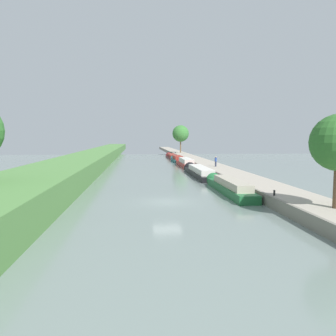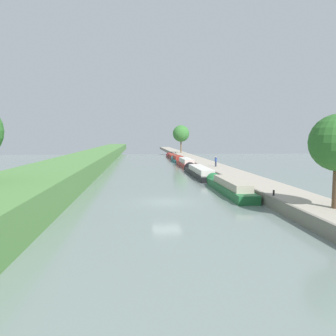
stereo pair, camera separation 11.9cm
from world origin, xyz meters
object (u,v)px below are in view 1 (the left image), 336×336
Objects in this scene: narrowboat_black at (198,172)px; narrowboat_red at (185,163)px; narrowboat_maroon at (171,156)px; mooring_bollard_near at (274,193)px; mooring_bollard_far at (175,153)px; narrowboat_green at (228,186)px; person_walking at (216,161)px; narrowboat_teal at (177,159)px.

narrowboat_red is at bearing 89.00° from narrowboat_black.
mooring_bollard_near is at bearing -88.29° from narrowboat_maroon.
mooring_bollard_far is (0.00, 69.76, 0.00)m from mooring_bollard_near.
narrowboat_black is at bearing -92.50° from mooring_bollard_far.
narrowboat_maroon is 7.00m from mooring_bollard_far.
mooring_bollard_near is (1.76, -7.28, 0.53)m from narrowboat_green.
mooring_bollard_far is at bearing 87.50° from narrowboat_black.
narrowboat_black is 36.15× the size of mooring_bollard_near.
person_walking is (3.34, -11.29, 1.14)m from narrowboat_red.
narrowboat_red is 29.44× the size of mooring_bollard_far.
person_walking is (3.30, 19.16, 1.18)m from narrowboat_green.
narrowboat_teal is 6.57× the size of person_walking.
narrowboat_red reaches higher than mooring_bollard_far.
person_walking is (3.61, 4.25, 1.22)m from narrowboat_black.
narrowboat_green reaches higher than narrowboat_teal.
mooring_bollard_far is (1.81, 32.04, 0.49)m from narrowboat_red.
narrowboat_teal is (-0.14, 42.99, -0.05)m from narrowboat_green.
narrowboat_green is 0.82× the size of narrowboat_black.
narrowboat_black reaches higher than mooring_bollard_far.
narrowboat_teal reaches higher than narrowboat_black.
narrowboat_teal is 24.24× the size of mooring_bollard_far.
narrowboat_red is 12.55m from narrowboat_teal.
narrowboat_green is 8.07× the size of person_walking.
narrowboat_teal is at bearing -90.10° from narrowboat_maroon.
narrowboat_red is 37.77m from mooring_bollard_near.
narrowboat_maroon is (0.20, 40.87, -0.11)m from narrowboat_black.
narrowboat_green is at bearing -88.80° from narrowboat_black.
person_walking is at bearing -87.97° from mooring_bollard_far.
person_walking reaches higher than narrowboat_red.
person_walking is 26.49m from mooring_bollard_near.
narrowboat_maroon is at bearing 89.90° from narrowboat_teal.
narrowboat_red is at bearing 106.50° from person_walking.
narrowboat_green reaches higher than mooring_bollard_far.
narrowboat_red reaches higher than narrowboat_black.
narrowboat_black is 1.10× the size of narrowboat_maroon.
narrowboat_teal reaches higher than mooring_bollard_near.
mooring_bollard_near is at bearing -87.26° from narrowboat_red.
narrowboat_green reaches higher than narrowboat_black.
narrowboat_red is at bearing -89.83° from narrowboat_maroon.
narrowboat_green is 42.99m from narrowboat_teal.
narrowboat_black is 1.49× the size of narrowboat_teal.
narrowboat_green is at bearing -89.92° from narrowboat_red.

